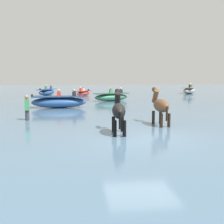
% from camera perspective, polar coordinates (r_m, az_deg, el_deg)
% --- Properties ---
extents(ground_plane, '(120.00, 120.00, 0.00)m').
position_cam_1_polar(ground_plane, '(10.72, 5.53, -6.89)').
color(ground_plane, '#666051').
extents(water_surface, '(90.00, 90.00, 0.38)m').
position_cam_1_polar(water_surface, '(20.41, -0.78, 0.38)').
color(water_surface, slate).
rests_on(water_surface, ground).
extents(horse_lead_black, '(0.61, 1.88, 2.05)m').
position_cam_1_polar(horse_lead_black, '(11.18, 1.27, 0.03)').
color(horse_lead_black, black).
rests_on(horse_lead_black, ground).
extents(horse_trailing_bay, '(0.59, 1.87, 2.04)m').
position_cam_1_polar(horse_trailing_bay, '(13.25, 9.26, 1.04)').
color(horse_trailing_bay, brown).
rests_on(horse_trailing_bay, ground).
extents(boat_far_inshore, '(2.15, 3.18, 1.12)m').
position_cam_1_polar(boat_far_inshore, '(33.47, -12.40, 3.75)').
color(boat_far_inshore, '#28518E').
rests_on(boat_far_inshore, water_surface).
extents(boat_mid_outer, '(3.67, 1.39, 1.26)m').
position_cam_1_polar(boat_mid_outer, '(20.39, -10.11, 1.91)').
color(boat_mid_outer, '#28518E').
rests_on(boat_mid_outer, water_surface).
extents(boat_near_port, '(3.27, 2.08, 1.14)m').
position_cam_1_polar(boat_near_port, '(25.37, -0.13, 2.90)').
color(boat_near_port, '#337556').
rests_on(boat_near_port, water_surface).
extents(boat_distant_west, '(1.96, 2.49, 0.98)m').
position_cam_1_polar(boat_distant_west, '(32.03, -5.51, 3.62)').
color(boat_distant_west, '#BC382D').
rests_on(boat_distant_west, water_surface).
extents(boat_distant_east, '(3.06, 4.02, 1.21)m').
position_cam_1_polar(boat_distant_east, '(36.89, 14.58, 4.05)').
color(boat_distant_east, '#B2AD9E').
rests_on(boat_distant_east, water_surface).
extents(person_onlooker_left, '(0.23, 0.34, 1.63)m').
position_cam_1_polar(person_onlooker_left, '(15.07, -15.95, 0.29)').
color(person_onlooker_left, '#383842').
rests_on(person_onlooker_left, ground).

